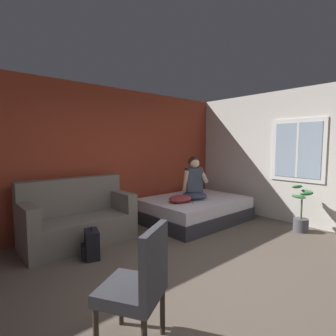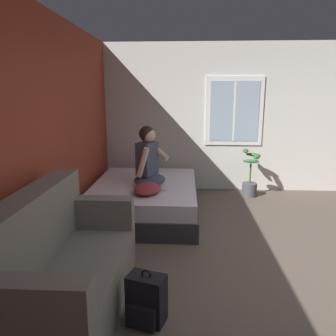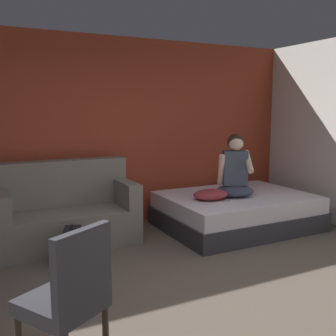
# 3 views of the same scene
# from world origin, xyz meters

# --- Properties ---
(ground_plane) EXTENTS (40.00, 40.00, 0.00)m
(ground_plane) POSITION_xyz_m (0.00, 0.00, 0.00)
(ground_plane) COLOR brown
(wall_back_accent) EXTENTS (11.19, 0.16, 2.70)m
(wall_back_accent) POSITION_xyz_m (0.00, 2.86, 1.35)
(wall_back_accent) COLOR #993823
(wall_back_accent) RESTS_ON ground
(bed) EXTENTS (2.09, 1.57, 0.48)m
(bed) POSITION_xyz_m (1.73, 1.89, 0.24)
(bed) COLOR #2D2D33
(bed) RESTS_ON ground
(couch) EXTENTS (1.70, 0.82, 1.04)m
(couch) POSITION_xyz_m (-0.61, 2.29, 0.39)
(couch) COLOR slate
(couch) RESTS_ON ground
(side_chair) EXTENTS (0.63, 0.63, 0.98)m
(side_chair) POSITION_xyz_m (-1.14, -0.20, 0.53)
(side_chair) COLOR #382D23
(side_chair) RESTS_ON ground
(person_seated) EXTENTS (0.66, 0.62, 0.88)m
(person_seated) POSITION_xyz_m (1.64, 1.82, 0.84)
(person_seated) COLOR #383D51
(person_seated) RESTS_ON bed
(backpack) EXTENTS (0.30, 0.34, 0.46)m
(backpack) POSITION_xyz_m (-0.71, 1.59, 0.19)
(backpack) COLOR black
(backpack) RESTS_ON ground
(throw_pillow) EXTENTS (0.52, 0.42, 0.14)m
(throw_pillow) POSITION_xyz_m (1.22, 1.79, 0.55)
(throw_pillow) COLOR #993338
(throw_pillow) RESTS_ON bed
(cell_phone) EXTENTS (0.14, 0.15, 0.01)m
(cell_phone) POSITION_xyz_m (1.37, 1.61, 0.48)
(cell_phone) COLOR #B7B7BC
(cell_phone) RESTS_ON bed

